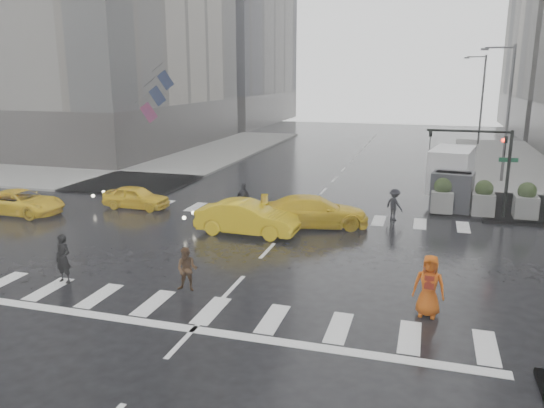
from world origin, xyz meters
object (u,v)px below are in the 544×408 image
(traffic_signal_pole, at_px, (488,156))
(box_truck, at_px, (452,175))
(taxi_mid, at_px, (247,218))
(pedestrian_brown, at_px, (187,269))
(taxi_front, at_px, (136,197))
(pedestrian_orange, at_px, (429,286))

(traffic_signal_pole, distance_m, box_truck, 3.72)
(taxi_mid, bearing_deg, pedestrian_brown, -177.05)
(pedestrian_brown, height_order, taxi_front, pedestrian_brown)
(pedestrian_brown, xyz_separation_m, box_truck, (8.89, 15.75, 0.85))
(traffic_signal_pole, xyz_separation_m, taxi_front, (-17.97, -3.20, -2.59))
(taxi_mid, bearing_deg, taxi_front, 70.52)
(traffic_signal_pole, distance_m, taxi_front, 18.43)
(traffic_signal_pole, bearing_deg, taxi_front, -169.90)
(traffic_signal_pole, bearing_deg, pedestrian_brown, -129.19)
(pedestrian_brown, xyz_separation_m, taxi_mid, (-0.19, 6.74, 0.01))
(traffic_signal_pole, distance_m, pedestrian_brown, 16.63)
(taxi_front, relative_size, box_truck, 0.64)
(pedestrian_brown, relative_size, box_truck, 0.27)
(box_truck, bearing_deg, taxi_front, -149.65)
(traffic_signal_pole, xyz_separation_m, box_truck, (-1.51, 3.00, -1.61))
(pedestrian_orange, relative_size, taxi_mid, 0.41)
(pedestrian_orange, distance_m, box_truck, 15.49)
(traffic_signal_pole, relative_size, pedestrian_orange, 2.33)
(pedestrian_orange, height_order, taxi_mid, pedestrian_orange)
(pedestrian_brown, distance_m, taxi_front, 12.19)
(traffic_signal_pole, relative_size, box_truck, 0.79)
(pedestrian_brown, xyz_separation_m, pedestrian_orange, (7.83, 0.31, 0.21))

